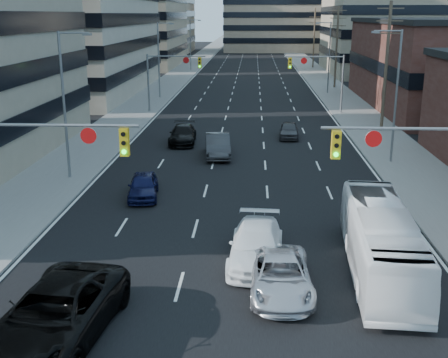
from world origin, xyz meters
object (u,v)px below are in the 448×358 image
Objects in this scene: white_van at (256,245)px; sedan_blue at (143,186)px; black_pickup at (56,314)px; transit_bus at (381,241)px; silver_suv at (281,275)px.

sedan_blue is at bearing 131.13° from white_van.
black_pickup reaches higher than sedan_blue.
transit_bus is at bearing -4.78° from white_van.
black_pickup is 1.63× the size of sedan_blue.
sedan_blue is (-11.21, 9.01, -0.66)m from transit_bus.
transit_bus is (4.90, -0.74, 0.58)m from white_van.
sedan_blue is at bearing 96.76° from black_pickup.
white_van is 0.54× the size of transit_bus.
silver_suv is at bearing -151.48° from transit_bus.
transit_bus reaches higher than sedan_blue.
sedan_blue is (-7.21, 10.86, -0.00)m from silver_suv.
silver_suv reaches higher than sedan_blue.
transit_bus is 14.40m from sedan_blue.
silver_suv is (0.90, -2.59, -0.08)m from white_van.
white_van is 1.31× the size of sedan_blue.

